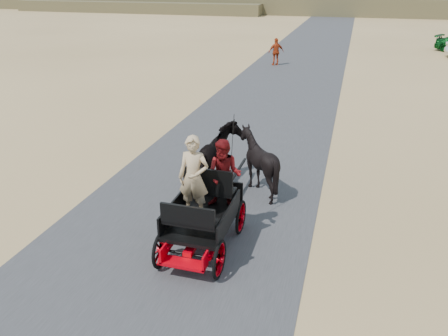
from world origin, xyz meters
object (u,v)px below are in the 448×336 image
(horse_left, at_px, (219,158))
(pedestrian, at_px, (276,52))
(horse_right, at_px, (258,162))
(carriage, at_px, (203,232))

(horse_left, distance_m, pedestrian, 18.20)
(horse_right, bearing_deg, pedestrian, -81.45)
(carriage, xyz_separation_m, pedestrian, (-2.18, 21.13, 0.50))
(carriage, bearing_deg, pedestrian, 95.88)
(carriage, relative_size, horse_right, 1.41)
(horse_left, bearing_deg, horse_right, -180.00)
(horse_right, xyz_separation_m, pedestrian, (-2.73, 18.13, 0.01))
(carriage, relative_size, horse_left, 1.20)
(horse_left, relative_size, pedestrian, 1.16)
(horse_right, bearing_deg, horse_left, 0.00)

